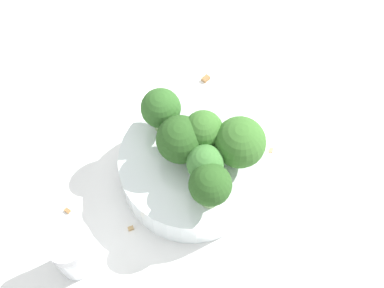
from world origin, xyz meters
TOP-DOWN VIEW (x-y plane):
  - ground_plane at (0.00, 0.00)m, footprint 3.00×3.00m
  - bowl at (0.00, 0.00)m, footprint 0.15×0.15m
  - broccoli_floret_0 at (-0.02, -0.02)m, footprint 0.04×0.04m
  - broccoli_floret_1 at (-0.00, 0.01)m, footprint 0.05×0.05m
  - broccoli_floret_2 at (0.01, -0.01)m, footprint 0.04×0.04m
  - broccoli_floret_3 at (-0.04, -0.03)m, footprint 0.04×0.04m
  - broccoli_floret_4 at (0.03, 0.04)m, footprint 0.04×0.04m
  - broccoli_floret_5 at (0.01, -0.04)m, footprint 0.05×0.05m
  - pepper_shaker at (-0.13, 0.08)m, footprint 0.03×0.03m
  - almond_crumb_0 at (0.06, -0.07)m, footprint 0.01×0.00m
  - almond_crumb_1 at (-0.08, 0.11)m, footprint 0.01×0.01m
  - almond_crumb_2 at (0.09, -0.01)m, footprint 0.01×0.01m
  - almond_crumb_3 at (-0.08, 0.04)m, footprint 0.01×0.01m
  - almond_crumb_4 at (0.13, 0.03)m, footprint 0.01×0.01m

SIDE VIEW (x-z plane):
  - ground_plane at x=0.00m, z-range 0.00..0.00m
  - almond_crumb_0 at x=0.06m, z-range 0.00..0.01m
  - almond_crumb_3 at x=-0.08m, z-range 0.00..0.01m
  - almond_crumb_2 at x=0.09m, z-range 0.00..0.01m
  - almond_crumb_1 at x=-0.08m, z-range 0.00..0.01m
  - almond_crumb_4 at x=0.13m, z-range 0.00..0.01m
  - bowl at x=0.00m, z-range 0.00..0.04m
  - pepper_shaker at x=-0.13m, z-range 0.00..0.06m
  - broccoli_floret_0 at x=-0.02m, z-range 0.05..0.10m
  - broccoli_floret_1 at x=0.00m, z-range 0.05..0.10m
  - broccoli_floret_3 at x=-0.04m, z-range 0.05..0.11m
  - broccoli_floret_4 at x=0.03m, z-range 0.05..0.11m
  - broccoli_floret_5 at x=0.01m, z-range 0.05..0.11m
  - broccoli_floret_2 at x=0.01m, z-range 0.05..0.11m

